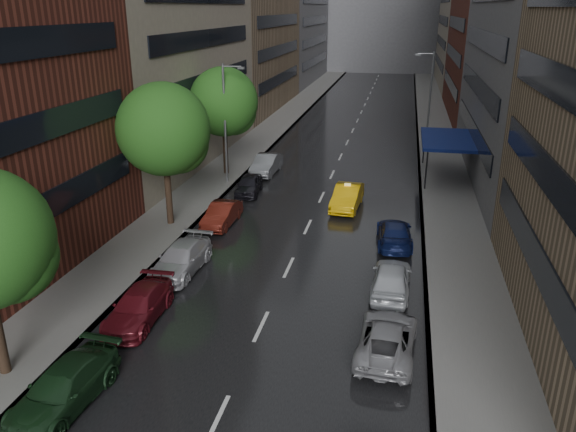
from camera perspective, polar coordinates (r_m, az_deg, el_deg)
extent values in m
cube|color=black|center=(62.11, 6.42, 8.25)|extent=(14.00, 140.00, 0.01)
cube|color=gray|center=(63.52, -1.77, 8.71)|extent=(4.00, 140.00, 0.15)
cube|color=gray|center=(61.97, 14.81, 7.74)|extent=(4.00, 140.00, 0.15)
cube|color=#937A5B|center=(77.26, -3.93, 18.93)|extent=(8.00, 28.00, 22.00)
cube|color=slate|center=(47.48, 24.47, 17.52)|extent=(8.00, 28.00, 24.00)
cube|color=gray|center=(104.93, 17.98, 20.10)|extent=(8.00, 32.00, 28.00)
cylinder|color=#382619|center=(35.69, -12.09, 2.79)|extent=(0.40, 0.40, 4.92)
sphere|color=#1E5116|center=(34.78, -12.54, 8.59)|extent=(5.63, 5.63, 5.63)
cylinder|color=#382619|center=(46.27, -6.39, 7.06)|extent=(0.40, 0.40, 4.79)
sphere|color=#1E5116|center=(45.58, -6.57, 11.46)|extent=(5.47, 5.47, 5.47)
imported|color=yellow|center=(38.71, 6.03, 1.94)|extent=(1.99, 4.94, 1.59)
imported|color=#17321A|center=(21.65, -21.81, -15.91)|extent=(2.42, 5.05, 1.42)
imported|color=maroon|center=(25.82, -14.92, -8.85)|extent=(2.04, 4.77, 1.37)
imported|color=#A8A8AD|center=(29.84, -10.78, -4.28)|extent=(2.24, 5.05, 1.44)
imported|color=#581911|center=(35.73, -6.74, 0.16)|extent=(1.62, 4.35, 1.42)
imported|color=black|center=(41.58, -4.00, 3.19)|extent=(2.02, 4.27, 1.41)
imported|color=slate|center=(46.65, -2.21, 5.26)|extent=(1.88, 4.90, 1.59)
imported|color=gray|center=(23.15, 10.01, -12.14)|extent=(2.51, 4.96, 1.35)
imported|color=silver|center=(27.58, 10.44, -6.27)|extent=(1.99, 4.62, 1.55)
imported|color=#101B4E|center=(33.15, 10.76, -1.74)|extent=(2.29, 4.96, 1.40)
cylinder|color=gray|center=(43.41, -6.42, 9.22)|extent=(0.18, 0.18, 9.00)
cube|color=gray|center=(42.38, -4.78, 14.75)|extent=(0.50, 0.22, 0.16)
cylinder|color=gray|center=(56.17, 14.20, 11.30)|extent=(0.18, 0.18, 9.00)
cube|color=gray|center=(55.66, 13.09, 15.67)|extent=(0.50, 0.22, 0.16)
cube|color=navy|center=(46.69, 15.89, 7.49)|extent=(4.00, 8.00, 0.25)
cylinder|color=black|center=(43.26, 13.88, 4.62)|extent=(0.12, 0.12, 3.00)
cylinder|color=black|center=(50.63, 13.66, 6.91)|extent=(0.12, 0.12, 3.00)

